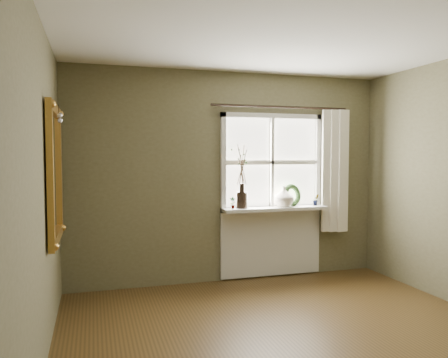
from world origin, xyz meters
TOP-DOWN VIEW (x-y plane):
  - ceiling at (0.00, 0.00)m, footprint 4.50×4.50m
  - wall_back at (0.00, 2.30)m, footprint 4.00×0.10m
  - wall_left at (-2.05, 0.00)m, footprint 0.10×4.50m
  - window_frame at (0.55, 2.23)m, footprint 1.36×0.06m
  - window_sill at (0.55, 2.12)m, footprint 1.36×0.26m
  - window_apron at (0.55, 2.23)m, footprint 1.36×0.04m
  - dark_jug at (0.11, 2.12)m, footprint 0.16×0.16m
  - cream_vase at (0.67, 2.12)m, footprint 0.25×0.25m
  - wreath at (0.80, 2.16)m, footprint 0.32×0.22m
  - potted_plant_left at (-0.01, 2.12)m, footprint 0.09×0.07m
  - potted_plant_right at (1.12, 2.12)m, footprint 0.08×0.07m
  - curtain at (1.39, 2.13)m, footprint 0.36×0.12m
  - curtain_rod at (0.65, 2.17)m, footprint 1.84×0.03m
  - gilt_mirror at (-1.96, 1.19)m, footprint 0.10×1.02m

SIDE VIEW (x-z plane):
  - window_apron at x=0.55m, z-range 0.02..0.90m
  - window_sill at x=0.55m, z-range 0.88..0.92m
  - potted_plant_left at x=-0.01m, z-range 0.92..1.07m
  - potted_plant_right at x=1.12m, z-range 0.92..1.07m
  - dark_jug at x=0.11m, z-range 0.92..1.12m
  - wreath at x=0.80m, z-range 0.88..1.18m
  - cream_vase at x=0.67m, z-range 0.92..1.18m
  - wall_back at x=0.00m, z-range 0.00..2.60m
  - wall_left at x=-2.05m, z-range 0.00..2.60m
  - curtain at x=1.39m, z-range 0.57..2.16m
  - gilt_mirror at x=-1.96m, z-range 0.81..2.02m
  - window_frame at x=0.55m, z-range 0.86..2.10m
  - curtain_rod at x=0.65m, z-range 2.16..2.20m
  - ceiling at x=0.00m, z-range 2.60..2.60m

